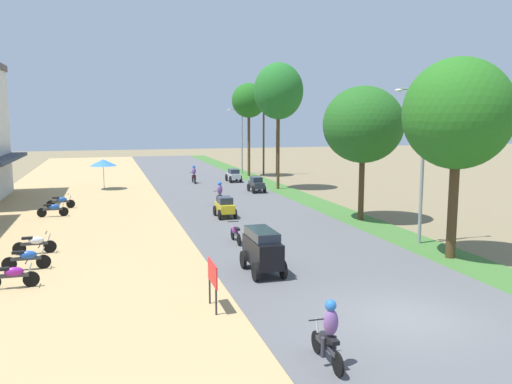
{
  "coord_description": "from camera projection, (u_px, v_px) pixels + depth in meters",
  "views": [
    {
      "loc": [
        -8.32,
        -12.8,
        5.9
      ],
      "look_at": [
        -0.27,
        14.95,
        1.81
      ],
      "focal_mm": 36.27,
      "sensor_mm": 36.0,
      "label": 1
    }
  ],
  "objects": [
    {
      "name": "parked_motorbike_fourth",
      "position": [
        53.0,
        209.0,
        31.08
      ],
      "size": [
        1.8,
        0.54,
        0.94
      ],
      "color": "black",
      "rests_on": "dirt_shoulder"
    },
    {
      "name": "vendor_umbrella",
      "position": [
        103.0,
        163.0,
        42.98
      ],
      "size": [
        2.2,
        2.2,
        2.52
      ],
      "color": "#99999E",
      "rests_on": "dirt_shoulder"
    },
    {
      "name": "car_hatchback_yellow",
      "position": [
        225.0,
        206.0,
        30.8
      ],
      "size": [
        1.04,
        2.0,
        1.23
      ],
      "color": "gold",
      "rests_on": "road_strip"
    },
    {
      "name": "parked_motorbike_third",
      "position": [
        35.0,
        243.0,
        22.51
      ],
      "size": [
        1.8,
        0.54,
        0.94
      ],
      "color": "black",
      "rests_on": "dirt_shoulder"
    },
    {
      "name": "motorbike_foreground_rider",
      "position": [
        328.0,
        334.0,
        12.22
      ],
      "size": [
        0.54,
        1.8,
        1.66
      ],
      "color": "black",
      "rests_on": "road_strip"
    },
    {
      "name": "streetlamp_mid",
      "position": [
        242.0,
        135.0,
        55.57
      ],
      "size": [
        3.16,
        0.2,
        7.01
      ],
      "color": "gray",
      "rests_on": "median_strip"
    },
    {
      "name": "motorbike_ahead_second",
      "position": [
        235.0,
        232.0,
        24.52
      ],
      "size": [
        0.54,
        1.8,
        0.94
      ],
      "color": "black",
      "rests_on": "road_strip"
    },
    {
      "name": "utility_pole_far",
      "position": [
        264.0,
        134.0,
        54.67
      ],
      "size": [
        1.8,
        0.2,
        8.19
      ],
      "color": "brown",
      "rests_on": "ground"
    },
    {
      "name": "motorbike_ahead_fourth",
      "position": [
        194.0,
        175.0,
        47.26
      ],
      "size": [
        0.54,
        1.8,
        1.66
      ],
      "color": "black",
      "rests_on": "road_strip"
    },
    {
      "name": "utility_pole_near",
      "position": [
        277.0,
        130.0,
        54.13
      ],
      "size": [
        1.8,
        0.2,
        9.12
      ],
      "color": "brown",
      "rests_on": "ground"
    },
    {
      "name": "car_sedan_silver",
      "position": [
        234.0,
        175.0,
        48.26
      ],
      "size": [
        1.1,
        2.26,
        1.19
      ],
      "color": "#B7BCC1",
      "rests_on": "road_strip"
    },
    {
      "name": "parked_motorbike_fifth",
      "position": [
        61.0,
        201.0,
        33.95
      ],
      "size": [
        1.8,
        0.54,
        0.94
      ],
      "color": "black",
      "rests_on": "dirt_shoulder"
    },
    {
      "name": "parked_motorbike_second",
      "position": [
        27.0,
        258.0,
        20.1
      ],
      "size": [
        1.8,
        0.54,
        0.94
      ],
      "color": "black",
      "rests_on": "dirt_shoulder"
    },
    {
      "name": "median_tree_second",
      "position": [
        363.0,
        125.0,
        29.44
      ],
      "size": [
        4.6,
        4.6,
        7.71
      ],
      "color": "#4C351E",
      "rests_on": "median_strip"
    },
    {
      "name": "median_tree_third",
      "position": [
        279.0,
        91.0,
        42.55
      ],
      "size": [
        4.08,
        4.08,
        10.45
      ],
      "color": "#4C351E",
      "rests_on": "median_strip"
    },
    {
      "name": "median_tree_fourth",
      "position": [
        249.0,
        101.0,
        52.49
      ],
      "size": [
        3.47,
        3.47,
        9.47
      ],
      "color": "#4C351E",
      "rests_on": "median_strip"
    },
    {
      "name": "dirt_shoulder",
      "position": [
        20.0,
        366.0,
        12.4
      ],
      "size": [
        12.0,
        140.0,
        0.06
      ],
      "primitive_type": "cube",
      "color": "tan",
      "rests_on": "ground"
    },
    {
      "name": "road_strip",
      "position": [
        405.0,
        319.0,
        15.29
      ],
      "size": [
        9.0,
        140.0,
        0.08
      ],
      "primitive_type": "cube",
      "color": "#565659",
      "rests_on": "ground"
    },
    {
      "name": "car_hatchback_charcoal",
      "position": [
        256.0,
        184.0,
        41.42
      ],
      "size": [
        1.04,
        2.0,
        1.23
      ],
      "color": "#282D33",
      "rests_on": "road_strip"
    },
    {
      "name": "streetlamp_near",
      "position": [
        423.0,
        154.0,
        23.95
      ],
      "size": [
        3.16,
        0.2,
        7.33
      ],
      "color": "gray",
      "rests_on": "median_strip"
    },
    {
      "name": "street_signboard",
      "position": [
        213.0,
        276.0,
        15.88
      ],
      "size": [
        0.06,
        1.3,
        1.5
      ],
      "color": "#262628",
      "rests_on": "dirt_shoulder"
    },
    {
      "name": "ground_plane",
      "position": [
        405.0,
        320.0,
        15.3
      ],
      "size": [
        180.0,
        180.0,
        0.0
      ],
      "primitive_type": "plane",
      "color": "#7A6B4C"
    },
    {
      "name": "median_tree_nearest",
      "position": [
        458.0,
        114.0,
        21.14
      ],
      "size": [
        4.46,
        4.46,
        8.35
      ],
      "color": "#4C351E",
      "rests_on": "median_strip"
    },
    {
      "name": "motorbike_ahead_third",
      "position": [
        219.0,
        194.0,
        34.94
      ],
      "size": [
        0.54,
        1.8,
        1.66
      ],
      "color": "black",
      "rests_on": "road_strip"
    },
    {
      "name": "car_van_black",
      "position": [
        262.0,
        249.0,
        19.57
      ],
      "size": [
        1.19,
        2.41,
        1.67
      ],
      "color": "black",
      "rests_on": "road_strip"
    },
    {
      "name": "parked_motorbike_nearest",
      "position": [
        12.0,
        275.0,
        17.9
      ],
      "size": [
        1.8,
        0.54,
        0.94
      ],
      "color": "black",
      "rests_on": "dirt_shoulder"
    }
  ]
}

